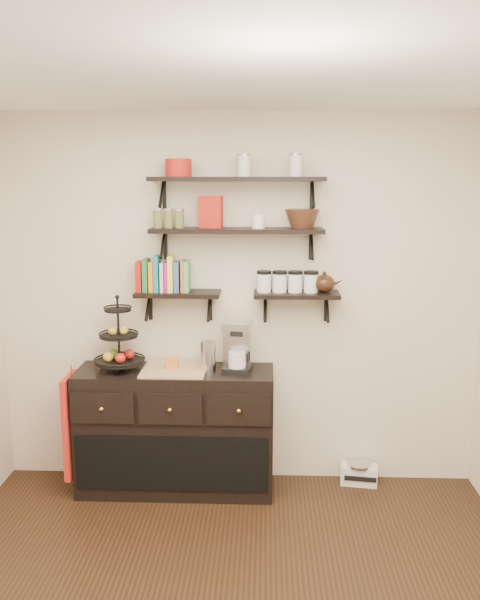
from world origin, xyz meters
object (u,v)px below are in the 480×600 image
Objects in this scene: sideboard at (176,430)px; fruit_stand at (120,345)px; radio at (359,473)px; coffee_maker at (237,347)px.

sideboard is 2.71× the size of fruit_stand.
coffee_maker is at bearing -165.92° from radio.
coffee_maker is at bearing 1.42° from fruit_stand.
fruit_stand is 2.00m from radio.
fruit_stand reaches higher than sideboard.
fruit_stand is 1.45× the size of coffee_maker.
radio is (1.35, 0.12, -0.37)m from sideboard.
coffee_maker is at bearing 3.13° from sideboard.
radio is (0.90, 0.10, -0.99)m from coffee_maker.
fruit_stand is at bearing -168.20° from radio.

